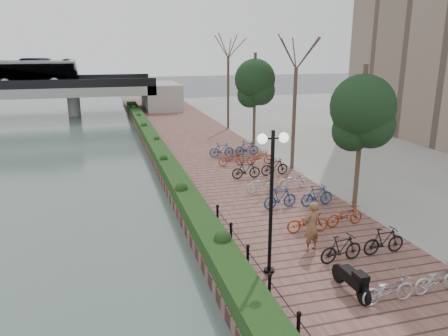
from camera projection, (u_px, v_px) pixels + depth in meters
name	position (u px, v px, depth m)	size (l,w,h in m)	color
promenade	(223.00, 170.00, 27.24)	(8.00, 75.00, 0.50)	brown
inland_pavement	(436.00, 154.00, 31.43)	(24.00, 75.00, 0.50)	gray
hedge	(162.00, 156.00, 28.52)	(1.10, 56.00, 0.60)	#153312
chain_fence	(283.00, 305.00, 12.03)	(0.10, 14.10, 0.70)	black
lamppost	(272.00, 172.00, 13.58)	(1.02, 0.32, 4.78)	black
motorcycle	(351.00, 278.00, 13.14)	(0.51, 1.62, 1.01)	black
pedestrian	(312.00, 226.00, 15.80)	(0.69, 0.45, 1.89)	brown
bicycle_parking	(289.00, 190.00, 21.28)	(2.40, 19.89, 1.00)	silver
street_trees	(321.00, 126.00, 22.90)	(3.20, 37.12, 6.80)	#3C2D23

